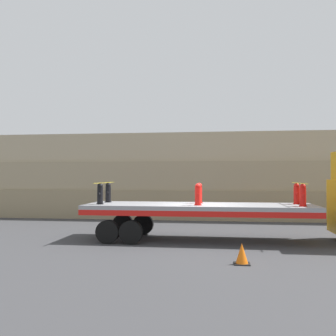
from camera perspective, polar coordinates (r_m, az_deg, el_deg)
ground_plane at (r=14.48m, az=4.70°, el=-10.92°), size 120.00×120.00×0.00m
rock_cliff at (r=22.00m, az=5.70°, el=-1.21°), size 60.00×3.30×4.87m
flatbed_trailer at (r=14.37m, az=2.46°, el=-6.54°), size 8.61×2.51×1.37m
fire_hydrant_black_near_0 at (r=14.44m, az=-10.31°, el=-3.92°), size 0.28×0.44×0.80m
fire_hydrant_black_far_0 at (r=15.45m, az=-9.10°, el=-3.74°), size 0.28×0.44×0.80m
fire_hydrant_red_near_1 at (r=13.76m, az=4.57°, el=-4.07°), size 0.28×0.44×0.80m
fire_hydrant_red_far_1 at (r=14.82m, az=4.79°, el=-3.87°), size 0.28×0.44×0.80m
fire_hydrant_red_near_2 at (r=14.06m, az=19.86°, el=-3.95°), size 0.28×0.44×0.80m
fire_hydrant_red_far_2 at (r=15.10m, az=19.01°, el=-3.76°), size 0.28×0.44×0.80m
cargo_strap_rear at (r=14.93m, az=-9.68°, el=-2.23°), size 0.05×2.60×0.01m
cargo_strap_middle at (r=14.57m, az=19.41°, el=-2.20°), size 0.05×2.60×0.01m
traffic_cone at (r=10.83m, az=11.19°, el=-12.72°), size 0.44×0.44×0.58m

